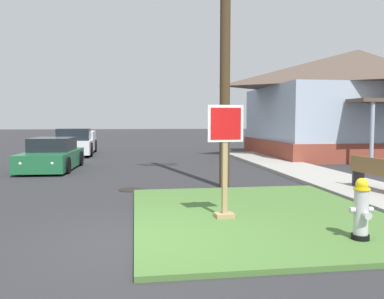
# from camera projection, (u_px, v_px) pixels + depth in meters

# --- Properties ---
(ground_plane) EXTENTS (160.00, 160.00, 0.00)m
(ground_plane) POSITION_uv_depth(u_px,v_px,m) (146.00, 244.00, 6.21)
(ground_plane) COLOR #2B2B2D
(grass_corner_patch) EXTENTS (4.97, 5.94, 0.08)m
(grass_corner_patch) POSITION_uv_depth(u_px,v_px,m) (258.00, 214.00, 7.99)
(grass_corner_patch) COLOR #477033
(grass_corner_patch) RESTS_ON ground
(sidewalk_strip) EXTENTS (2.20, 19.30, 0.12)m
(sidewalk_strip) POSITION_uv_depth(u_px,v_px,m) (319.00, 176.00, 13.28)
(sidewalk_strip) COLOR #9E9B93
(sidewalk_strip) RESTS_ON ground
(fire_hydrant) EXTENTS (0.38, 0.34, 0.97)m
(fire_hydrant) POSITION_uv_depth(u_px,v_px,m) (361.00, 210.00, 6.14)
(fire_hydrant) COLOR black
(fire_hydrant) RESTS_ON grass_corner_patch
(stop_sign) EXTENTS (0.69, 0.31, 2.15)m
(stop_sign) POSITION_uv_depth(u_px,v_px,m) (225.00, 164.00, 7.49)
(stop_sign) COLOR #A3845B
(stop_sign) RESTS_ON grass_corner_patch
(manhole_cover) EXTENTS (0.70, 0.70, 0.02)m
(manhole_cover) POSITION_uv_depth(u_px,v_px,m) (131.00, 190.00, 10.98)
(manhole_cover) COLOR black
(manhole_cover) RESTS_ON ground
(parked_sedan_green) EXTENTS (2.04, 4.19, 1.25)m
(parked_sedan_green) POSITION_uv_depth(u_px,v_px,m) (52.00, 156.00, 15.48)
(parked_sedan_green) COLOR #1E6038
(parked_sedan_green) RESTS_ON ground
(pickup_truck_white) EXTENTS (2.17, 5.29, 1.48)m
(pickup_truck_white) POSITION_uv_depth(u_px,v_px,m) (76.00, 144.00, 22.19)
(pickup_truck_white) COLOR silver
(pickup_truck_white) RESTS_ON ground
(street_bench) EXTENTS (0.58, 1.83, 0.85)m
(street_bench) POSITION_uv_depth(u_px,v_px,m) (377.00, 172.00, 10.23)
(street_bench) COLOR brown
(street_bench) RESTS_ON sidewalk_strip
(utility_pole) EXTENTS (1.76, 0.29, 9.78)m
(utility_pole) POSITION_uv_depth(u_px,v_px,m) (225.00, 7.00, 11.02)
(utility_pole) COLOR #42301E
(utility_pole) RESTS_ON ground
(corner_house) EXTENTS (10.89, 9.27, 5.73)m
(corner_house) POSITION_uv_depth(u_px,v_px,m) (357.00, 102.00, 21.36)
(corner_house) COLOR brown
(corner_house) RESTS_ON ground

